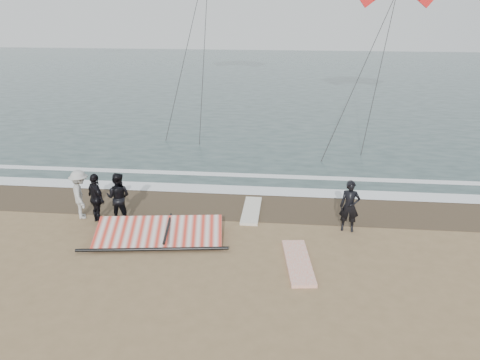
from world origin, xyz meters
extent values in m
plane|color=#8C704C|center=(0.00, 0.00, 0.00)|extent=(120.00, 120.00, 0.00)
cube|color=#233838|center=(0.00, 33.00, 0.01)|extent=(120.00, 54.00, 0.02)
cube|color=#4C3D2B|center=(0.00, 4.50, 0.01)|extent=(120.00, 2.80, 0.01)
cube|color=white|center=(0.00, 5.90, 0.03)|extent=(120.00, 0.90, 0.01)
cube|color=white|center=(0.00, 7.60, 0.03)|extent=(120.00, 0.45, 0.01)
imported|color=black|center=(3.21, 2.83, 0.88)|extent=(0.69, 0.50, 1.76)
cube|color=silver|center=(1.54, 0.53, 0.05)|extent=(0.99, 2.56, 0.10)
cube|color=silver|center=(-0.10, 3.96, 0.05)|extent=(0.63, 2.30, 0.10)
imported|color=black|center=(-4.61, 2.80, 0.88)|extent=(0.89, 0.71, 1.76)
imported|color=black|center=(-5.31, 2.60, 0.89)|extent=(1.06, 1.03, 1.78)
imported|color=#ACACA7|center=(-6.01, 2.90, 0.88)|extent=(1.11, 1.31, 1.76)
cube|color=black|center=(-3.09, 2.11, 0.05)|extent=(2.82, 1.01, 0.11)
cube|color=red|center=(-2.89, 1.51, 0.30)|extent=(4.20, 2.07, 0.43)
cylinder|color=black|center=(-2.89, 0.73, 0.11)|extent=(4.64, 0.71, 0.11)
cylinder|color=black|center=(-2.59, 1.51, 0.45)|extent=(0.35, 2.01, 0.08)
cylinder|color=#262626|center=(4.93, 13.93, 3.84)|extent=(0.04, 0.04, 12.10)
cylinder|color=#262626|center=(5.93, 14.50, 3.84)|extent=(0.04, 0.04, 10.74)
cylinder|color=#262626|center=(-5.03, 18.12, 5.27)|extent=(0.04, 0.04, 15.53)
cylinder|color=#262626|center=(-4.06, 17.88, 5.27)|extent=(0.04, 0.04, 15.92)
camera|label=1|loc=(1.03, -11.45, 7.28)|focal=35.00mm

